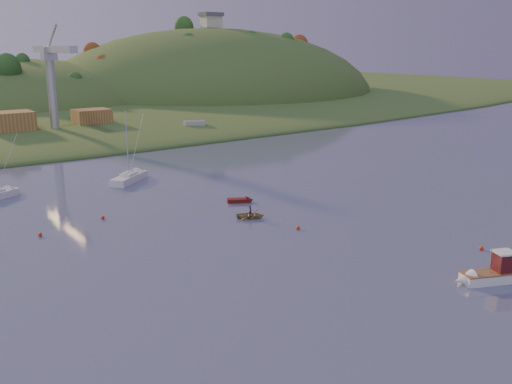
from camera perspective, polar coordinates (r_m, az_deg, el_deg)
ground at (r=52.85m, az=21.83°, el=-12.30°), size 500.00×500.00×0.00m
shore_slope at (r=194.61m, az=-23.90°, el=6.51°), size 640.00×150.00×7.00m
hill_center at (r=240.45m, az=-23.99°, el=7.80°), size 140.00×120.00×36.00m
hill_right at (r=258.78m, az=-4.37°, el=9.39°), size 150.00×130.00×60.00m
hilltop_house at (r=257.98m, az=-4.51°, el=16.79°), size 9.00×7.00×6.45m
wharf at (r=154.50m, az=-18.54°, el=5.68°), size 42.00×16.00×2.40m
shed_west at (r=151.61m, az=-23.45°, el=6.46°), size 11.00×8.00×4.80m
shed_east at (r=158.53m, az=-16.10°, el=7.24°), size 9.00×7.00×4.00m
dock_crane at (r=148.74m, az=-19.71°, el=11.47°), size 3.20×28.00×20.30m
fishing_boat at (r=61.36m, az=21.95°, el=-7.61°), size 6.74×4.38×4.13m
sailboat_near at (r=100.48m, az=-12.58°, el=1.43°), size 8.58×7.47×12.21m
canoe at (r=77.61m, az=-0.56°, el=-2.36°), size 4.66×4.36×0.79m
paddler at (r=77.51m, az=-0.56°, el=-2.10°), size 0.61×0.66×1.52m
red_tender at (r=85.57m, az=-1.26°, el=-0.83°), size 4.11×3.07×1.34m
work_vessel at (r=153.82m, az=-6.16°, el=6.30°), size 13.60×9.08×3.30m
buoy_0 at (r=70.75m, az=21.63°, el=-5.24°), size 0.50×0.50×0.50m
buoy_1 at (r=73.18m, az=4.23°, el=-3.57°), size 0.50×0.50×0.50m
buoy_2 at (r=75.30m, az=-20.79°, el=-3.98°), size 0.50×0.50×0.50m
buoy_3 at (r=80.02m, az=-15.07°, el=-2.46°), size 0.50×0.50×0.50m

